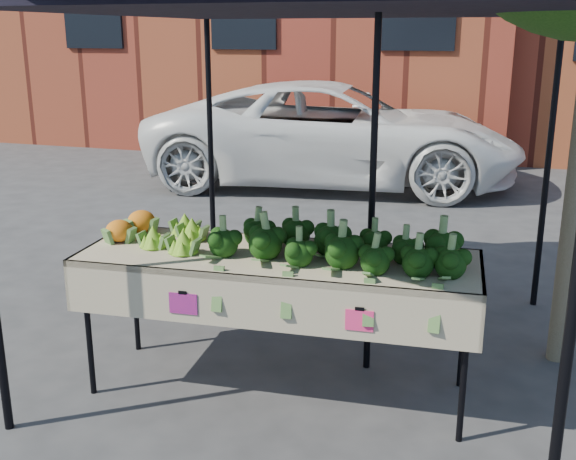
# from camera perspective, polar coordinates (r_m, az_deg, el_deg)

# --- Properties ---
(ground) EXTENTS (90.00, 90.00, 0.00)m
(ground) POSITION_cam_1_polar(r_m,az_deg,el_deg) (4.34, 1.38, -14.17)
(ground) COLOR #303033
(table) EXTENTS (2.45, 0.98, 0.90)m
(table) POSITION_cam_1_polar(r_m,az_deg,el_deg) (4.29, -0.83, -7.78)
(table) COLOR tan
(table) RESTS_ON ground
(canopy) EXTENTS (3.16, 3.16, 2.74)m
(canopy) POSITION_cam_1_polar(r_m,az_deg,el_deg) (4.49, 2.87, 5.59)
(canopy) COLOR black
(canopy) RESTS_ON ground
(broccoli_heap) EXTENTS (1.53, 0.56, 0.25)m
(broccoli_heap) POSITION_cam_1_polar(r_m,az_deg,el_deg) (4.02, 4.11, -0.78)
(broccoli_heap) COLOR black
(broccoli_heap) RESTS_ON table
(romanesco_cluster) EXTENTS (0.42, 0.56, 0.19)m
(romanesco_cluster) POSITION_cam_1_polar(r_m,az_deg,el_deg) (4.39, -8.97, 0.10)
(romanesco_cluster) COLOR #94BD30
(romanesco_cluster) RESTS_ON table
(cauliflower_pair) EXTENTS (0.22, 0.42, 0.17)m
(cauliflower_pair) POSITION_cam_1_polar(r_m,az_deg,el_deg) (4.59, -12.92, 0.48)
(cauliflower_pair) COLOR orange
(cauliflower_pair) RESTS_ON table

